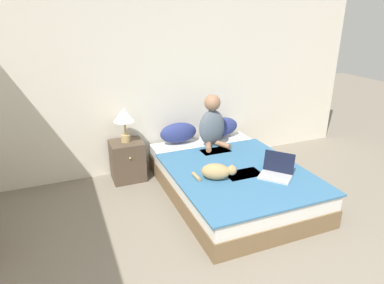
{
  "coord_description": "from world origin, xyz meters",
  "views": [
    {
      "loc": [
        -1.34,
        -1.06,
        2.09
      ],
      "look_at": [
        -0.04,
        2.13,
        0.74
      ],
      "focal_mm": 32.0,
      "sensor_mm": 36.0,
      "label": 1
    }
  ],
  "objects": [
    {
      "name": "table_lamp",
      "position": [
        -0.59,
        2.98,
        0.84
      ],
      "size": [
        0.27,
        0.27,
        0.44
      ],
      "color": "tan",
      "rests_on": "nightstand"
    },
    {
      "name": "pillow_far",
      "position": [
        0.76,
        3.02,
        0.52
      ],
      "size": [
        0.51,
        0.22,
        0.27
      ],
      "color": "navy",
      "rests_on": "bed"
    },
    {
      "name": "cat_tabby",
      "position": [
        0.14,
        1.85,
        0.48
      ],
      "size": [
        0.41,
        0.33,
        0.18
      ],
      "rotation": [
        0.0,
        0.0,
        -0.49
      ],
      "color": "tan",
      "rests_on": "bed"
    },
    {
      "name": "pillow_near",
      "position": [
        0.13,
        3.02,
        0.52
      ],
      "size": [
        0.51,
        0.22,
        0.27
      ],
      "color": "navy",
      "rests_on": "bed"
    },
    {
      "name": "person_sitting",
      "position": [
        0.5,
        2.76,
        0.69
      ],
      "size": [
        0.36,
        0.35,
        0.68
      ],
      "color": "slate",
      "rests_on": "bed"
    },
    {
      "name": "wall_back",
      "position": [
        0.0,
        3.23,
        1.27
      ],
      "size": [
        5.81,
        0.05,
        2.55
      ],
      "color": "silver",
      "rests_on": "ground_plane"
    },
    {
      "name": "nightstand",
      "position": [
        -0.6,
        2.97,
        0.26
      ],
      "size": [
        0.41,
        0.39,
        0.52
      ],
      "color": "brown",
      "rests_on": "ground_plane"
    },
    {
      "name": "bed",
      "position": [
        0.45,
        2.11,
        0.19
      ],
      "size": [
        1.46,
        2.09,
        0.39
      ],
      "color": "brown",
      "rests_on": "ground_plane"
    },
    {
      "name": "laptop_open",
      "position": [
        0.76,
        1.68,
        0.44
      ],
      "size": [
        0.43,
        0.43,
        0.24
      ],
      "rotation": [
        0.0,
        0.0,
        -0.85
      ],
      "color": "#B7B7BC",
      "rests_on": "bed"
    }
  ]
}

